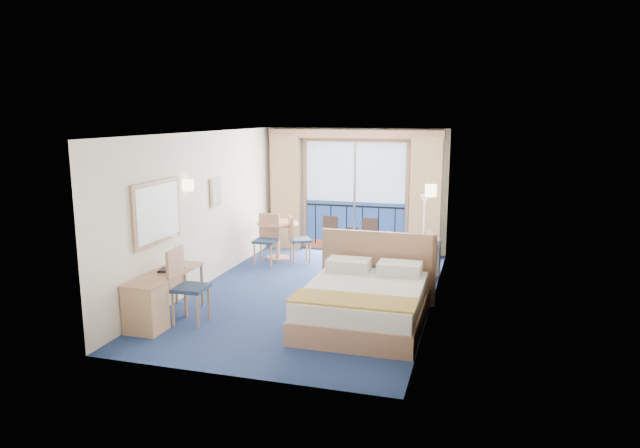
{
  "coord_description": "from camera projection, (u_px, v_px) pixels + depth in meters",
  "views": [
    {
      "loc": [
        2.7,
        -8.9,
        3.0
      ],
      "look_at": [
        0.08,
        0.2,
        1.17
      ],
      "focal_mm": 32.0,
      "sensor_mm": 36.0,
      "label": 1
    }
  ],
  "objects": [
    {
      "name": "desk",
      "position": [
        150.0,
        302.0,
        8.03
      ],
      "size": [
        0.52,
        1.5,
        0.7
      ],
      "color": "tan",
      "rests_on": "ground"
    },
    {
      "name": "phone",
      "position": [
        416.0,
        262.0,
        9.33
      ],
      "size": [
        0.22,
        0.18,
        0.09
      ],
      "primitive_type": "cube",
      "rotation": [
        0.0,
        0.0,
        -0.13
      ],
      "color": "beige",
      "rests_on": "nightstand"
    },
    {
      "name": "armchair",
      "position": [
        413.0,
        255.0,
        10.71
      ],
      "size": [
        1.08,
        1.1,
        0.8
      ],
      "primitive_type": "imported",
      "rotation": [
        0.0,
        0.0,
        3.45
      ],
      "color": "#444953",
      "rests_on": "ground"
    },
    {
      "name": "desk_lamp",
      "position": [
        175.0,
        244.0,
        8.75
      ],
      "size": [
        0.12,
        0.12,
        0.45
      ],
      "color": "silver",
      "rests_on": "desk"
    },
    {
      "name": "floor",
      "position": [
        312.0,
        293.0,
        9.7
      ],
      "size": [
        6.5,
        6.5,
        0.0
      ],
      "primitive_type": "plane",
      "color": "navy",
      "rests_on": "ground"
    },
    {
      "name": "curtain_left",
      "position": [
        286.0,
        192.0,
        12.77
      ],
      "size": [
        0.65,
        0.22,
        2.55
      ],
      "primitive_type": "cube",
      "color": "tan",
      "rests_on": "room_walls"
    },
    {
      "name": "curtain_right",
      "position": [
        426.0,
        198.0,
        11.93
      ],
      "size": [
        0.65,
        0.22,
        2.55
      ],
      "primitive_type": "cube",
      "color": "tan",
      "rests_on": "room_walls"
    },
    {
      "name": "table_chair_b",
      "position": [
        267.0,
        236.0,
        11.52
      ],
      "size": [
        0.44,
        0.45,
        1.01
      ],
      "rotation": [
        0.0,
        0.0,
        -0.0
      ],
      "color": "#20304C",
      "rests_on": "ground"
    },
    {
      "name": "mirror",
      "position": [
        157.0,
        212.0,
        8.52
      ],
      "size": [
        0.05,
        1.25,
        0.95
      ],
      "color": "tan",
      "rests_on": "room_walls"
    },
    {
      "name": "bed",
      "position": [
        365.0,
        302.0,
        8.26
      ],
      "size": [
        1.84,
        2.19,
        1.16
      ],
      "color": "tan",
      "rests_on": "ground"
    },
    {
      "name": "balcony_door",
      "position": [
        354.0,
        200.0,
        12.52
      ],
      "size": [
        2.36,
        0.03,
        2.52
      ],
      "color": "navy",
      "rests_on": "room_walls"
    },
    {
      "name": "round_table",
      "position": [
        277.0,
        231.0,
        11.9
      ],
      "size": [
        0.87,
        0.87,
        0.78
      ],
      "color": "tan",
      "rests_on": "ground"
    },
    {
      "name": "floor_lamp",
      "position": [
        424.0,
        213.0,
        11.2
      ],
      "size": [
        0.2,
        0.2,
        1.44
      ],
      "color": "silver",
      "rests_on": "ground"
    },
    {
      "name": "desk_chair",
      "position": [
        184.0,
        281.0,
        8.24
      ],
      "size": [
        0.5,
        0.49,
        1.1
      ],
      "rotation": [
        0.0,
        0.0,
        1.61
      ],
      "color": "#20304C",
      "rests_on": "ground"
    },
    {
      "name": "wall_print",
      "position": [
        216.0,
        192.0,
        10.35
      ],
      "size": [
        0.04,
        0.42,
        0.52
      ],
      "color": "tan",
      "rests_on": "room_walls"
    },
    {
      "name": "nightstand",
      "position": [
        418.0,
        282.0,
        9.34
      ],
      "size": [
        0.43,
        0.41,
        0.57
      ],
      "primitive_type": "cube",
      "color": "tan",
      "rests_on": "ground"
    },
    {
      "name": "table_chair_a",
      "position": [
        296.0,
        236.0,
        11.64
      ],
      "size": [
        0.57,
        0.56,
        0.96
      ],
      "rotation": [
        0.0,
        0.0,
        2.09
      ],
      "color": "#20304C",
      "rests_on": "ground"
    },
    {
      "name": "sconce_left",
      "position": [
        188.0,
        185.0,
        9.31
      ],
      "size": [
        0.18,
        0.18,
        0.18
      ],
      "primitive_type": "cylinder",
      "color": "#FDE4B1",
      "rests_on": "room_walls"
    },
    {
      "name": "room_walls",
      "position": [
        312.0,
        189.0,
        9.36
      ],
      "size": [
        4.04,
        6.54,
        2.72
      ],
      "color": "white",
      "rests_on": "ground"
    },
    {
      "name": "folder",
      "position": [
        171.0,
        270.0,
        8.46
      ],
      "size": [
        0.39,
        0.32,
        0.03
      ],
      "primitive_type": "cube",
      "rotation": [
        0.0,
        0.0,
        0.2
      ],
      "color": "black",
      "rests_on": "desk"
    },
    {
      "name": "sconce_right",
      "position": [
        431.0,
        191.0,
        8.68
      ],
      "size": [
        0.18,
        0.18,
        0.18
      ],
      "primitive_type": "cylinder",
      "color": "#FDE4B1",
      "rests_on": "room_walls"
    },
    {
      "name": "pelmet",
      "position": [
        354.0,
        134.0,
        12.13
      ],
      "size": [
        3.8,
        0.25,
        0.18
      ],
      "primitive_type": "cube",
      "color": "tan",
      "rests_on": "room_walls"
    }
  ]
}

